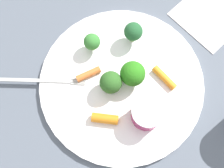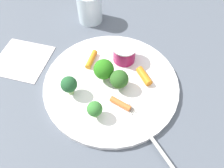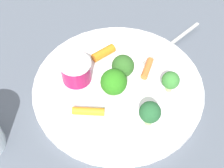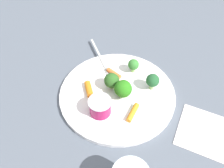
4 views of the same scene
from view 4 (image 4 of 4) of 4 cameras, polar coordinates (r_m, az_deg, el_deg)
ground_plane at (r=0.62m, az=1.35°, el=-2.73°), size 2.40×2.40×0.00m
plate at (r=0.61m, az=1.36°, el=-2.38°), size 0.31×0.31×0.01m
sauce_cup at (r=0.55m, az=-3.05°, el=-5.70°), size 0.06×0.06×0.04m
broccoli_floret_0 at (r=0.60m, az=10.26°, el=0.82°), size 0.04×0.04×0.05m
broccoli_floret_1 at (r=0.65m, az=5.46°, el=4.86°), size 0.03×0.03×0.04m
broccoli_floret_2 at (r=0.60m, az=-0.07°, el=0.86°), size 0.04×0.04×0.05m
broccoli_floret_3 at (r=0.58m, az=2.83°, el=-1.23°), size 0.05×0.05×0.05m
carrot_stick_0 at (r=0.56m, az=5.28°, el=-7.21°), size 0.03×0.06×0.01m
carrot_stick_1 at (r=0.61m, az=-5.90°, el=-1.29°), size 0.03×0.05×0.02m
carrot_stick_2 at (r=0.65m, az=0.49°, el=2.72°), size 0.05×0.04×0.01m
fork at (r=0.71m, az=-3.07°, el=7.00°), size 0.09×0.16×0.00m
napkin at (r=0.59m, az=22.77°, el=-11.22°), size 0.16×0.16×0.00m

